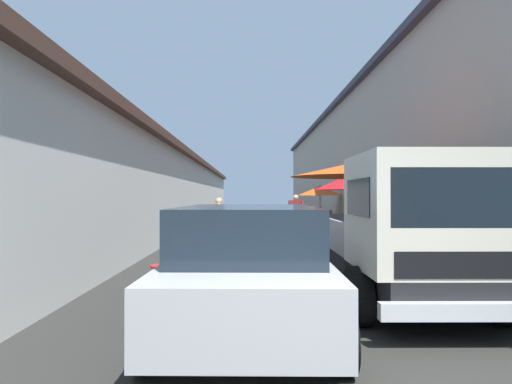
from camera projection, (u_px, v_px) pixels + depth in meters
The scene contains 12 objects.
ground at pixel (275, 238), 15.25m from camera, with size 90.00×90.00×0.00m, color #282826.
building_left_whitewash at pixel (104, 192), 17.40m from camera, with size 49.80×7.50×3.48m.
building_right_concrete at pixel (436, 157), 17.63m from camera, with size 49.80×7.50×6.42m.
fruit_stall_far_left at pixel (354, 185), 9.02m from camera, with size 2.77×2.77×2.37m.
fruit_stall_far_right at pixel (321, 195), 20.32m from camera, with size 2.23×2.23×2.13m.
fruit_stall_near_left at pixel (349, 190), 12.49m from camera, with size 2.11×2.11×2.29m.
hatchback_car at pixel (249, 265), 4.93m from camera, with size 3.95×2.01×1.45m.
delivery_truck at pixel (409, 234), 5.67m from camera, with size 4.94×2.01×2.08m.
vendor_by_crates at pixel (219, 220), 11.75m from camera, with size 0.61×0.29×1.52m.
vendor_in_shade at pixel (296, 212), 16.03m from camera, with size 0.42×0.56×1.61m.
parked_scooter at pixel (354, 227), 14.72m from camera, with size 1.66×0.59×1.14m.
plastic_stool at pixel (160, 272), 6.73m from camera, with size 0.30×0.30×0.43m.
Camera 1 is at (-1.75, 0.93, 1.58)m, focal length 28.81 mm.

